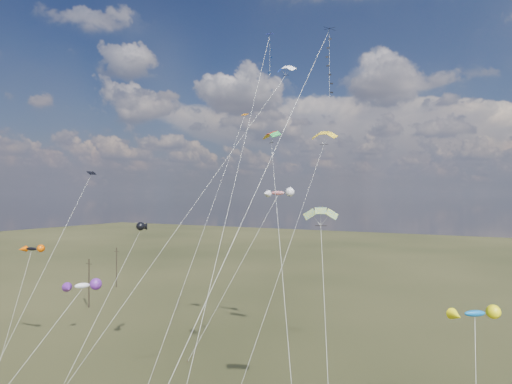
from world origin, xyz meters
The scene contains 15 objects.
utility_pole_near centered at (-38.00, 30.00, 4.09)m, with size 1.40×0.20×8.00m.
utility_pole_far centered at (-46.00, 44.00, 4.09)m, with size 1.40×0.20×8.00m.
diamond_black_high centered at (9.26, 11.85, 28.06)m, with size 4.16×24.96×32.97m.
diamond_navy_tall centered at (0.38, 19.16, 31.30)m, with size 5.33×24.77×36.52m.
diamond_black_mid centered at (-16.85, 8.02, 15.02)m, with size 2.43×11.56×21.23m.
diamond_orange_center centered at (-6.89, 21.47, 19.44)m, with size 4.13×25.11×29.66m.
parafoil_yellow centered at (4.85, 24.89, 25.51)m, with size 4.24×16.28×26.28m.
parafoil_blue_white centered at (0.89, 22.98, 32.72)m, with size 13.88×21.65×33.58m.
parafoil_striped centered at (9.78, 10.62, 17.43)m, with size 5.81×10.53×18.15m.
parafoil_tricolor centered at (3.26, 15.03, 24.39)m, with size 10.92×16.47×25.10m.
novelty_black_orange centered at (-28.46, 12.75, 12.04)m, with size 4.75×6.86×12.59m.
novelty_orange_black centered at (-14.10, 16.39, 15.02)m, with size 2.49×13.93×15.62m.
novelty_white_purple centered at (-4.85, 0.08, 12.02)m, with size 5.88×9.11×12.50m.
novelty_redwhite_stripe centered at (-3.67, 30.78, 18.90)m, with size 7.00×13.67×19.60m.
novelty_blue_yellow centered at (20.93, 5.50, 11.95)m, with size 2.54×9.96×12.43m.
Camera 1 is at (22.32, -23.24, 18.80)m, focal length 32.00 mm.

